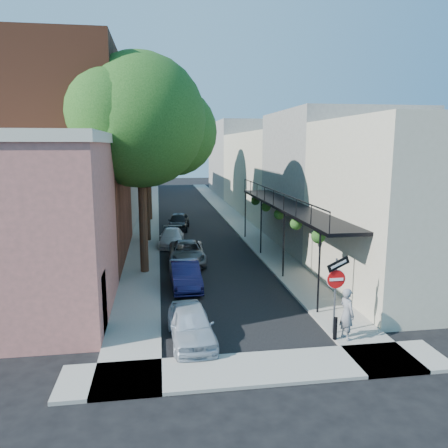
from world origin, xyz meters
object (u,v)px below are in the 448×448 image
object	(u,v)px
oak_near	(149,124)
parked_car_a	(191,325)
oak_mid	(150,142)
oak_far	(152,129)
parked_car_e	(179,221)
parked_car_c	(187,253)
parked_car_b	(185,275)
pedestrian	(347,314)
bollard	(335,328)
parked_car_d	(172,238)
sign_post	(336,282)

from	to	relation	value
oak_near	parked_car_a	size ratio (longest dim) A/B	3.11
oak_mid	oak_near	bearing A→B (deg)	-89.63
oak_far	parked_car_e	bearing A→B (deg)	-68.79
oak_mid	parked_car_c	bearing A→B (deg)	-72.71
oak_far	oak_near	bearing A→B (deg)	-90.04
oak_far	parked_car_b	bearing A→B (deg)	-85.52
pedestrian	oak_near	bearing A→B (deg)	21.96
oak_near	pedestrian	size ratio (longest dim) A/B	6.24
oak_mid	parked_car_c	world-z (taller)	oak_mid
parked_car_a	oak_near	bearing A→B (deg)	95.81
bollard	parked_car_d	xyz separation A→B (m)	(-5.15, 15.87, 0.05)
parked_car_b	pedestrian	world-z (taller)	pedestrian
parked_car_d	parked_car_e	distance (m)	5.91
oak_near	bollard	bearing A→B (deg)	-56.88
sign_post	bollard	bearing A→B (deg)	-108.56
oak_near	oak_mid	xyz separation A→B (m)	(-0.05, 7.97, -0.82)
parked_car_c	pedestrian	xyz separation A→B (m)	(4.80, -11.24, 0.41)
oak_far	parked_car_b	xyz separation A→B (m)	(1.57, -20.02, -7.62)
sign_post	parked_car_b	distance (m)	8.12
sign_post	parked_car_b	world-z (taller)	sign_post
parked_car_b	pedestrian	size ratio (longest dim) A/B	2.10
oak_far	parked_car_d	xyz separation A→B (m)	(1.21, -10.90, -7.69)
oak_far	parked_car_a	bearing A→B (deg)	-86.92
parked_car_e	pedestrian	bearing A→B (deg)	-69.94
sign_post	oak_mid	bearing A→B (deg)	110.86
sign_post	parked_car_e	distance (m)	21.79
oak_near	parked_car_c	xyz separation A→B (m)	(1.97, 1.48, -7.25)
oak_near	oak_mid	world-z (taller)	oak_near
parked_car_c	parked_car_d	distance (m)	4.69
pedestrian	parked_car_b	bearing A→B (deg)	24.76
oak_mid	parked_car_c	distance (m)	9.35
bollard	parked_car_c	world-z (taller)	parked_car_c
bollard	parked_car_a	xyz separation A→B (m)	(-4.96, 0.83, 0.11)
sign_post	parked_car_a	bearing A→B (deg)	175.98
bollard	parked_car_e	bearing A→B (deg)	101.45
parked_car_c	parked_car_b	bearing A→B (deg)	-93.15
oak_far	parked_car_d	distance (m)	13.39
bollard	sign_post	bearing A→B (deg)	71.44
parked_car_b	pedestrian	bearing A→B (deg)	-54.19
bollard	oak_far	world-z (taller)	oak_far
oak_near	parked_car_b	size ratio (longest dim) A/B	2.97
parked_car_a	parked_car_b	bearing A→B (deg)	85.19
oak_far	parked_car_c	distance (m)	17.41
parked_car_a	parked_car_c	xyz separation A→B (m)	(0.56, 10.41, -0.00)
bollard	oak_far	xyz separation A→B (m)	(-6.35, 26.77, 7.74)
bollard	oak_mid	distance (m)	19.96
parked_car_a	sign_post	bearing A→B (deg)	-7.18
sign_post	parked_car_a	size ratio (longest dim) A/B	0.81
bollard	oak_mid	size ratio (longest dim) A/B	0.08
oak_near	oak_mid	size ratio (longest dim) A/B	1.12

